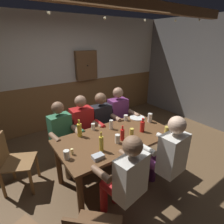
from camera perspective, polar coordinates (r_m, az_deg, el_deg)
The scene contains 30 objects.
ground_plane at distance 3.23m, azimuth -0.00°, elevation -18.51°, with size 7.30×7.30×0.00m, color brown.
back_wall_upper at distance 4.50m, azimuth -17.65°, elevation 18.30°, with size 6.09×0.12×1.54m, color beige.
back_wall_wainscot at distance 4.75m, azimuth -15.82°, elevation 2.30°, with size 6.09×0.12×1.10m, color brown.
side_wall_concrete at distance 4.99m, azimuth 31.23°, elevation 10.05°, with size 0.12×4.41×2.64m, color gray.
ceiling_beam at distance 2.66m, azimuth -3.10°, elevation 32.06°, with size 5.48×0.14×0.16m, color brown.
dining_table at distance 2.77m, azimuth 1.31°, elevation -9.50°, with size 1.75×0.91×0.75m.
person_0 at distance 3.06m, azimuth -15.32°, elevation -6.91°, with size 0.52×0.53×1.20m.
person_1 at distance 3.18m, azimuth -8.91°, elevation -4.81°, with size 0.52×0.54×1.23m.
person_2 at distance 3.35m, azimuth -2.79°, elevation -3.28°, with size 0.52×0.53×1.21m.
person_3 at distance 3.55m, azimuth 2.47°, elevation -1.38°, with size 0.52×0.55×1.25m.
person_4 at distance 2.14m, azimuth 4.39°, elevation -19.83°, with size 0.56×0.54×1.22m.
person_5 at distance 2.55m, azimuth 17.30°, elevation -12.64°, with size 0.52×0.55×1.26m.
chair_empty_near_right at distance 3.04m, azimuth -29.23°, elevation -13.44°, with size 0.59×0.59×0.88m.
table_candle at distance 2.36m, azimuth -12.59°, elevation -12.22°, with size 0.04×0.04×0.08m, color #F9E08C.
condiment_caddy at distance 2.25m, azimuth -4.49°, elevation -13.96°, with size 0.14×0.10×0.05m, color #B2B7BC.
plate_0 at distance 3.33m, azimuth 7.99°, elevation -1.80°, with size 0.27×0.27×0.01m, color white.
bottle_0 at distance 2.58m, azimuth 3.33°, elevation -7.13°, with size 0.06×0.06×0.22m.
bottle_1 at distance 2.70m, azimuth -10.29°, elevation -5.59°, with size 0.07×0.07×0.27m.
bottle_2 at distance 2.33m, azimuth -3.41°, elevation -9.97°, with size 0.06×0.06×0.28m.
bottle_3 at distance 2.83m, azimuth 9.63°, elevation -4.50°, with size 0.07×0.07×0.23m.
pint_glass_0 at distance 2.88m, azimuth -6.00°, elevation -4.65°, with size 0.06×0.06×0.11m, color white.
pint_glass_1 at distance 2.90m, azimuth 17.03°, elevation -5.46°, with size 0.07×0.07×0.11m, color #E5C64C.
pint_glass_2 at distance 2.66m, azimuth 6.26°, elevation -6.66°, with size 0.06×0.06×0.14m, color #E5C64C.
pint_glass_3 at distance 3.18m, azimuth 11.95°, elevation -1.82°, with size 0.07×0.07×0.16m, color white.
pint_glass_4 at distance 3.20m, azimuth 4.40°, elevation -1.82°, with size 0.07×0.07×0.10m, color white.
pint_glass_5 at distance 2.29m, azimuth -14.22°, elevation -13.03°, with size 0.07×0.07×0.12m, color white.
pint_glass_6 at distance 2.52m, azimuth 1.74°, elevation -8.54°, with size 0.07×0.07×0.13m, color white.
pint_glass_7 at distance 2.88m, azimuth -0.25°, elevation -4.03°, with size 0.06×0.06×0.15m, color white.
wall_dart_cabinet at distance 4.68m, azimuth -8.19°, elevation 14.50°, with size 0.56×0.15×0.70m.
string_lights at distance 2.59m, azimuth -2.35°, elevation 28.56°, with size 4.30×0.04×0.12m.
Camera 1 is at (-1.40, -2.00, 2.11)m, focal length 28.76 mm.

